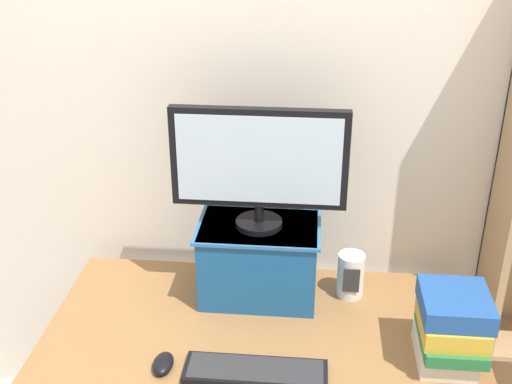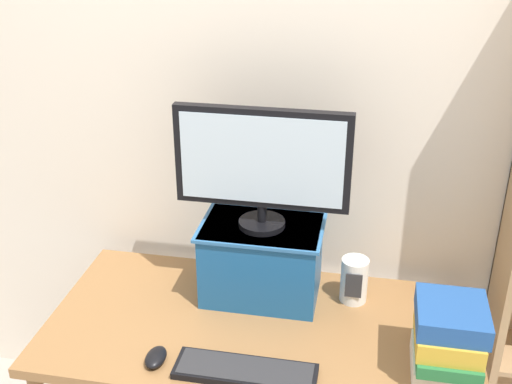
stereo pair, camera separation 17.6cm
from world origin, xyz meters
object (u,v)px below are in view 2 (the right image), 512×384
Objects in this scene: keyboard at (245,371)px; desk_speaker at (354,280)px; computer_monitor at (262,163)px; riser_box at (262,259)px; book_stack at (447,339)px; desk at (260,341)px; computer_mouse at (156,357)px.

desk_speaker is at bearing 56.53° from keyboard.
desk_speaker is at bearing 4.36° from computer_monitor.
riser_box is 0.69m from book_stack.
desk is 0.64m from book_stack.
computer_monitor is at bearing 58.97° from computer_mouse.
computer_monitor is 0.55m from desk_speaker.
computer_monitor reaches higher than riser_box.
riser_box is at bearing 59.06° from computer_mouse.
riser_box is at bearing 93.69° from keyboard.
desk_speaker is (0.59, 0.46, 0.07)m from computer_mouse.
desk is at bearing -80.84° from riser_box.
computer_monitor reaches higher than desk_speaker.
book_stack is (0.59, -0.12, 0.20)m from desk.
keyboard is 4.23× the size of computer_mouse.
keyboard is at bearing -86.29° from computer_monitor.
book_stack reaches higher than desk.
computer_monitor reaches higher than keyboard.
desk is 3.37× the size of riser_box.
desk_speaker is at bearing 37.67° from computer_mouse.
riser_box reaches higher than desk_speaker.
computer_mouse is (-0.29, 0.00, 0.01)m from keyboard.
computer_mouse reaches higher than desk.
desk_speaker is (0.33, 0.02, -0.06)m from riser_box.
book_stack is at bearing 8.29° from computer_mouse.
computer_monitor is (0.00, -0.00, 0.37)m from riser_box.
computer_monitor is at bearing 154.20° from book_stack.
computer_mouse is at bearing -121.03° from computer_monitor.
desk is at bearing -80.77° from computer_monitor.
computer_monitor is (-0.03, 0.18, 0.59)m from desk.
desk is at bearing -145.63° from desk_speaker.
riser_box reaches higher than desk.
desk is 0.40m from desk_speaker.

